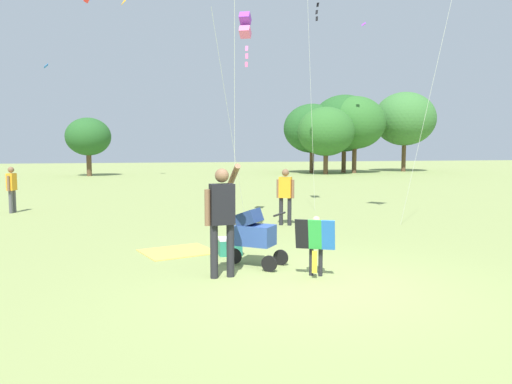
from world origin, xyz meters
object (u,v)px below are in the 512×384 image
kite_green_novelty (245,27)px  picnic_blanket (178,251)px  person_red_shirt (12,186)px  cooler_box (230,246)px  stroller (254,232)px  child_with_butterfly_kite (316,240)px  person_couple_left (285,192)px  person_adult_flyer (222,212)px

kite_green_novelty → picnic_blanket: kite_green_novelty is taller
kite_green_novelty → person_red_shirt: size_ratio=3.89×
cooler_box → stroller: bearing=-74.1°
stroller → picnic_blanket: bearing=130.3°
child_with_butterfly_kite → kite_green_novelty: 7.55m
person_couple_left → cooler_box: bearing=-122.4°
child_with_butterfly_kite → picnic_blanket: child_with_butterfly_kite is taller
stroller → person_couple_left: bearing=67.0°
child_with_butterfly_kite → cooler_box: size_ratio=2.20×
picnic_blanket → cooler_box: cooler_box is taller
stroller → person_couple_left: (1.79, 4.23, 0.29)m
person_couple_left → cooler_box: (-2.07, -3.27, -0.72)m
child_with_butterfly_kite → kite_green_novelty: bearing=89.9°
kite_green_novelty → cooler_box: size_ratio=12.83×
child_with_butterfly_kite → person_couple_left: person_couple_left is taller
cooler_box → picnic_blanket: bearing=152.3°
kite_green_novelty → cooler_box: (-1.12, -3.99, -5.19)m
kite_green_novelty → person_red_shirt: (-6.92, 3.59, -4.49)m
child_with_butterfly_kite → stroller: 1.22m
stroller → picnic_blanket: (-1.26, 1.48, -0.60)m
stroller → person_red_shirt: size_ratio=0.70×
person_couple_left → cooler_box: size_ratio=3.40×
picnic_blanket → cooler_box: bearing=-27.7°
stroller → cooler_box: 1.09m
person_red_shirt → person_couple_left: size_ratio=0.97×
picnic_blanket → person_couple_left: bearing=42.1°
stroller → cooler_box: size_ratio=2.31×
kite_green_novelty → person_couple_left: size_ratio=3.78×
stroller → kite_green_novelty: bearing=80.4°
person_adult_flyer → person_red_shirt: bearing=120.5°
kite_green_novelty → cooler_box: kite_green_novelty is taller
child_with_butterfly_kite → person_red_shirt: 11.70m
picnic_blanket → person_adult_flyer: bearing=-74.4°
person_red_shirt → person_couple_left: bearing=-28.7°
stroller → kite_green_novelty: kite_green_novelty is taller
stroller → child_with_butterfly_kite: bearing=-47.2°
stroller → kite_green_novelty: 6.93m
person_adult_flyer → person_couple_left: bearing=63.1°
person_red_shirt → cooler_box: (5.80, -7.58, -0.70)m
person_red_shirt → picnic_blanket: (4.82, -7.07, -0.87)m
person_adult_flyer → person_red_shirt: (-5.40, 9.16, -0.20)m
kite_green_novelty → person_red_shirt: kite_green_novelty is taller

